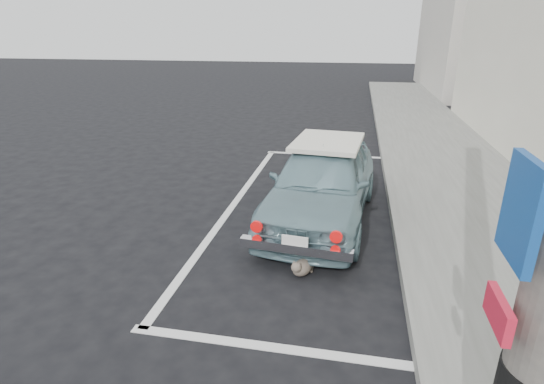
{
  "coord_description": "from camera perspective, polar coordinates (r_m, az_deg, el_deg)",
  "views": [
    {
      "loc": [
        1.11,
        -3.77,
        2.89
      ],
      "look_at": [
        0.03,
        1.76,
        0.75
      ],
      "focal_mm": 28.0,
      "sensor_mm": 36.0,
      "label": 1
    }
  ],
  "objects": [
    {
      "name": "ground",
      "position": [
        4.88,
        -4.46,
        -15.64
      ],
      "size": [
        80.0,
        80.0,
        0.0
      ],
      "primitive_type": "plane",
      "color": "black",
      "rests_on": "ground"
    },
    {
      "name": "sidewalk",
      "position": [
        6.75,
        28.1,
        -6.51
      ],
      "size": [
        2.8,
        40.0,
        0.15
      ],
      "primitive_type": "cube",
      "color": "slate",
      "rests_on": "ground"
    },
    {
      "name": "building_far",
      "position": [
        24.36,
        25.37,
        21.6
      ],
      "size": [
        3.5,
        10.0,
        8.0
      ],
      "primitive_type": "cube",
      "color": "beige",
      "rests_on": "ground"
    },
    {
      "name": "pline_rear",
      "position": [
        4.4,
        0.41,
        -20.19
      ],
      "size": [
        3.0,
        0.12,
        0.01
      ],
      "primitive_type": "cube",
      "color": "silver",
      "rests_on": "ground"
    },
    {
      "name": "pline_front",
      "position": [
        10.68,
        7.41,
        4.96
      ],
      "size": [
        3.0,
        0.12,
        0.01
      ],
      "primitive_type": "cube",
      "color": "silver",
      "rests_on": "ground"
    },
    {
      "name": "pline_side",
      "position": [
        7.63,
        -5.06,
        -1.53
      ],
      "size": [
        0.12,
        7.0,
        0.01
      ],
      "primitive_type": "cube",
      "color": "silver",
      "rests_on": "ground"
    },
    {
      "name": "retro_coupe",
      "position": [
        6.83,
        6.79,
        1.42
      ],
      "size": [
        1.85,
        3.86,
        1.27
      ],
      "rotation": [
        0.0,
        0.0,
        -0.1
      ],
      "color": "#7498A2",
      "rests_on": "ground"
    },
    {
      "name": "cat",
      "position": [
        5.43,
        4.02,
        -9.98
      ],
      "size": [
        0.33,
        0.45,
        0.26
      ],
      "rotation": [
        0.0,
        0.0,
        -0.42
      ],
      "color": "#6C6052",
      "rests_on": "ground"
    }
  ]
}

